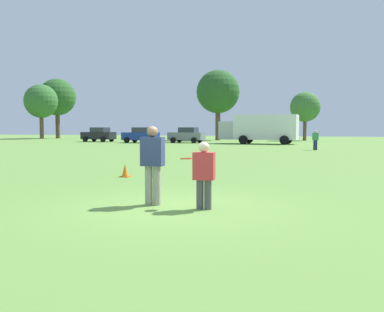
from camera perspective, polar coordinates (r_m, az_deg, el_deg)
name	(u,v)px	position (r m, az deg, el deg)	size (l,w,h in m)	color
ground_plane	(173,207)	(9.62, -2.50, -6.80)	(164.15, 164.15, 0.00)	#608C3D
player_thrower	(153,161)	(9.78, -5.28, -0.63)	(0.52, 0.32, 1.80)	gray
player_defender	(204,172)	(9.24, 1.61, -2.15)	(0.48, 0.30, 1.46)	#4C4C51
frisbee	(186,159)	(9.47, -0.79, -0.36)	(0.27, 0.27, 0.07)	#E54C33
traffic_cone	(125,171)	(15.56, -8.91, -1.93)	(0.32, 0.32, 0.48)	#D8590C
parked_car_near_left	(99,134)	(55.60, -12.33, 2.83)	(4.28, 2.36, 1.82)	black
parked_car_mid_left	(141,135)	(50.64, -6.83, 2.80)	(4.28, 2.36, 1.82)	navy
parked_car_center	(187,135)	(50.57, -0.69, 2.83)	(4.28, 2.36, 1.82)	slate
box_truck	(260,128)	(47.73, 9.09, 3.72)	(8.60, 3.26, 3.18)	white
bystander_field_marshal	(315,139)	(35.23, 16.14, 2.22)	(0.50, 0.38, 1.59)	#1E234C
tree_west_oak	(41,101)	(73.01, -19.49, 6.89)	(5.36, 5.36, 8.72)	brown
tree_west_maple	(57,97)	(75.67, -17.54, 7.47)	(6.14, 6.14, 9.98)	brown
tree_center_elm	(218,92)	(61.53, 3.49, 8.52)	(6.13, 6.13, 9.97)	brown
tree_east_birch	(305,107)	(61.35, 14.85, 6.32)	(4.13, 4.13, 6.71)	brown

